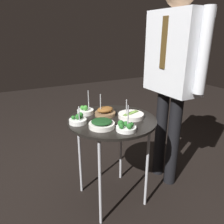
# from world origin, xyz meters

# --- Properties ---
(ground_plane) EXTENTS (8.00, 8.00, 0.00)m
(ground_plane) POSITION_xyz_m (0.00, 0.00, 0.00)
(ground_plane) COLOR black
(serving_cart) EXTENTS (0.62, 0.62, 0.67)m
(serving_cart) POSITION_xyz_m (0.00, 0.00, 0.61)
(serving_cart) COLOR black
(serving_cart) RESTS_ON ground_plane
(bowl_asparagus_near_rim) EXTENTS (0.18, 0.18, 0.14)m
(bowl_asparagus_near_rim) POSITION_xyz_m (0.04, 0.13, 0.68)
(bowl_asparagus_near_rim) COLOR silver
(bowl_asparagus_near_rim) RESTS_ON serving_cart
(bowl_roast_back_right) EXTENTS (0.15, 0.15, 0.16)m
(bowl_roast_back_right) POSITION_xyz_m (-0.09, -0.01, 0.69)
(bowl_roast_back_right) COLOR brown
(bowl_roast_back_right) RESTS_ON serving_cart
(bowl_spinach_center) EXTENTS (0.16, 0.16, 0.05)m
(bowl_spinach_center) POSITION_xyz_m (0.10, -0.12, 0.69)
(bowl_spinach_center) COLOR silver
(bowl_spinach_center) RESTS_ON serving_cart
(bowl_broccoli_mid_right) EXTENTS (0.12, 0.12, 0.17)m
(bowl_broccoli_mid_right) POSITION_xyz_m (-0.18, -0.12, 0.69)
(bowl_broccoli_mid_right) COLOR white
(bowl_broccoli_mid_right) RESTS_ON serving_cart
(bowl_broccoli_mid_left) EXTENTS (0.12, 0.12, 0.13)m
(bowl_broccoli_mid_left) POSITION_xyz_m (-0.04, -0.23, 0.69)
(bowl_broccoli_mid_left) COLOR white
(bowl_broccoli_mid_left) RESTS_ON serving_cart
(bowl_broccoli_far_rim) EXTENTS (0.12, 0.12, 0.17)m
(bowl_broccoli_far_rim) POSITION_xyz_m (0.21, -0.02, 0.69)
(bowl_broccoli_far_rim) COLOR white
(bowl_broccoli_far_rim) RESTS_ON serving_cart
(waiter_figure) EXTENTS (0.59, 0.22, 1.60)m
(waiter_figure) POSITION_xyz_m (-0.02, 0.53, 1.01)
(waiter_figure) COLOR black
(waiter_figure) RESTS_ON ground_plane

